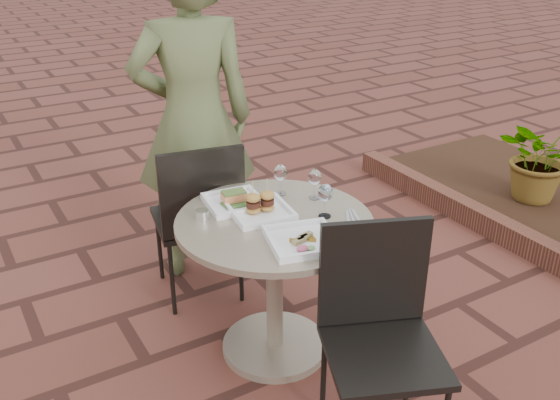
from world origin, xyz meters
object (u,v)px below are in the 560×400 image
chair_near (379,319)px  plate_salmon (234,201)px  cafe_table (274,266)px  diner (194,120)px  plate_sliders (260,208)px  plate_tuna (303,240)px  chair_far (200,211)px

chair_near → plate_salmon: bearing=124.4°
cafe_table → diner: size_ratio=0.48×
cafe_table → plate_salmon: 0.36m
chair_near → plate_salmon: 0.91m
cafe_table → plate_sliders: (-0.03, 0.08, 0.28)m
chair_near → plate_tuna: size_ratio=2.69×
chair_far → plate_salmon: size_ratio=3.25×
plate_salmon → plate_sliders: 0.16m
cafe_table → plate_tuna: size_ratio=2.60×
chair_near → plate_tuna: chair_near is taller
chair_near → plate_salmon: chair_near is taller
chair_far → plate_salmon: chair_far is taller
chair_near → plate_sliders: bearing=122.4°
diner → plate_salmon: bearing=97.7°
chair_far → chair_near: bearing=110.6°
cafe_table → plate_salmon: size_ratio=3.15×
plate_salmon → plate_tuna: 0.48m
chair_far → plate_tuna: 0.87m
diner → chair_far: bearing=84.1°
diner → chair_near: bearing=109.3°
chair_far → diner: bearing=-101.4°
cafe_table → plate_tuna: bearing=-91.6°
diner → plate_sliders: bearing=103.2°
plate_sliders → plate_salmon: bearing=111.4°
cafe_table → plate_tuna: (-0.01, -0.25, 0.26)m
plate_sliders → plate_tuna: plate_sliders is taller
chair_far → plate_tuna: (0.11, -0.84, 0.20)m
chair_near → plate_tuna: 0.45m
cafe_table → diner: (0.01, 0.91, 0.45)m
diner → plate_tuna: bearing=105.1°
cafe_table → plate_salmon: plate_salmon is taller
chair_near → plate_sliders: chair_near is taller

